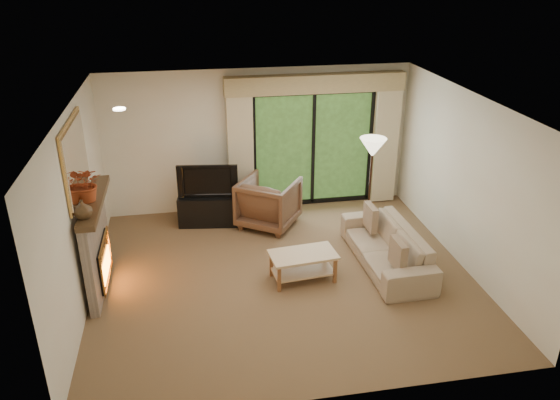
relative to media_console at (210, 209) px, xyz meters
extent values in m
plane|color=brown|center=(0.97, -1.95, -0.27)|extent=(5.50, 5.50, 0.00)
plane|color=silver|center=(0.97, -1.95, 2.33)|extent=(5.50, 5.50, 0.00)
plane|color=#FAEACE|center=(0.97, 0.55, 1.03)|extent=(5.00, 0.00, 5.00)
plane|color=#FAEACE|center=(0.97, -4.45, 1.03)|extent=(5.00, 0.00, 5.00)
plane|color=#FAEACE|center=(-1.78, -1.95, 1.03)|extent=(0.00, 5.00, 5.00)
plane|color=#FAEACE|center=(3.72, -1.95, 1.03)|extent=(0.00, 5.00, 5.00)
cube|color=beige|center=(0.62, 0.39, 0.93)|extent=(0.45, 0.18, 2.35)
cube|color=beige|center=(3.32, 0.39, 0.93)|extent=(0.45, 0.18, 2.35)
cube|color=tan|center=(1.97, 0.41, 2.05)|extent=(3.20, 0.24, 0.32)
cube|color=black|center=(0.00, 0.00, 0.00)|extent=(1.12, 0.62, 0.53)
imported|color=black|center=(0.00, 0.00, 0.57)|extent=(1.04, 0.27, 0.60)
imported|color=brown|center=(1.01, -0.26, 0.16)|extent=(1.29, 1.29, 0.86)
imported|color=tan|center=(2.57, -1.90, 0.04)|extent=(0.87, 2.09, 0.60)
cube|color=brown|center=(2.50, -2.50, 0.25)|extent=(0.12, 0.42, 0.41)
cube|color=brown|center=(2.50, -1.30, 0.25)|extent=(0.12, 0.41, 0.41)
imported|color=#44301C|center=(-1.64, -2.34, 1.23)|extent=(0.26, 0.26, 0.25)
imported|color=#A43F1D|center=(-1.64, -1.81, 1.35)|extent=(0.50, 0.45, 0.49)
camera|label=1|loc=(-0.31, -8.77, 4.11)|focal=35.00mm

